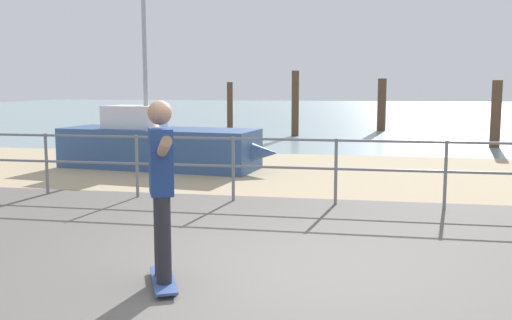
{
  "coord_description": "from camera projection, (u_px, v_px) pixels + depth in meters",
  "views": [
    {
      "loc": [
        0.93,
        -5.32,
        1.88
      ],
      "look_at": [
        -0.43,
        2.0,
        0.9
      ],
      "focal_mm": 40.67,
      "sensor_mm": 36.0,
      "label": 1
    }
  ],
  "objects": [
    {
      "name": "railing_fence",
      "position": [
        184.0,
        158.0,
        9.37
      ],
      "size": [
        11.43,
        0.05,
        1.05
      ],
      "color": "slate",
      "rests_on": "ground"
    },
    {
      "name": "groyne_post_0",
      "position": [
        230.0,
        106.0,
        24.38
      ],
      "size": [
        0.25,
        0.25,
        1.96
      ],
      "primitive_type": "cylinder",
      "color": "#513826",
      "rests_on": "ground"
    },
    {
      "name": "sailboat",
      "position": [
        165.0,
        146.0,
        12.83
      ],
      "size": [
        5.05,
        1.96,
        5.22
      ],
      "color": "#335184",
      "rests_on": "ground"
    },
    {
      "name": "groyne_post_2",
      "position": [
        382.0,
        105.0,
        23.1
      ],
      "size": [
        0.34,
        0.34,
        2.1
      ],
      "primitive_type": "cylinder",
      "color": "#513826",
      "rests_on": "ground"
    },
    {
      "name": "groyne_post_3",
      "position": [
        496.0,
        114.0,
        16.99
      ],
      "size": [
        0.29,
        0.29,
        1.99
      ],
      "primitive_type": "cylinder",
      "color": "#513826",
      "rests_on": "ground"
    },
    {
      "name": "beach_strip",
      "position": [
        319.0,
        172.0,
        12.42
      ],
      "size": [
        24.0,
        6.0,
        0.04
      ],
      "primitive_type": "cube",
      "color": "tan",
      "rests_on": "ground"
    },
    {
      "name": "skateboarder",
      "position": [
        161.0,
        180.0,
        5.26
      ],
      "size": [
        0.67,
        1.36,
        1.65
      ],
      "color": "#26262B",
      "rests_on": "skateboard"
    },
    {
      "name": "sea_surface",
      "position": [
        350.0,
        112.0,
        39.71
      ],
      "size": [
        72.0,
        50.0,
        0.04
      ],
      "primitive_type": "cube",
      "color": "#849EA3",
      "rests_on": "ground"
    },
    {
      "name": "groyne_post_1",
      "position": [
        295.0,
        104.0,
        20.8
      ],
      "size": [
        0.26,
        0.26,
        2.35
      ],
      "primitive_type": "cylinder",
      "color": "#513826",
      "rests_on": "ground"
    },
    {
      "name": "skateboard",
      "position": [
        163.0,
        280.0,
        5.38
      ],
      "size": [
        0.51,
        0.81,
        0.08
      ],
      "color": "#334C8C",
      "rests_on": "ground"
    }
  ]
}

